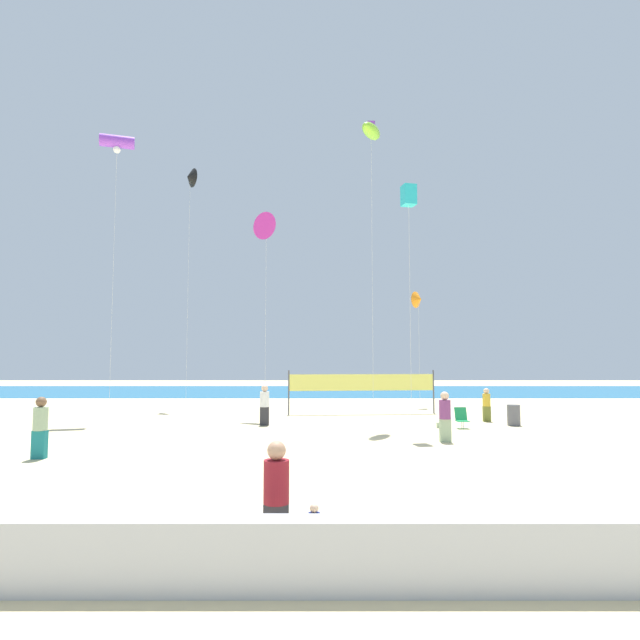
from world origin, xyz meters
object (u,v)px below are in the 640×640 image
toddler_figure (315,529)px  trash_barrel (515,415)px  mother_figure (277,494)px  volleyball_net (363,384)px  beachgoer_white_shirt (265,404)px  folding_beach_chair (462,417)px  beachgoer_sage_shirt (41,425)px  beach_handbag (441,425)px  kite_orange_delta (419,300)px  kite_black_delta (191,178)px  kite_violet_tube (118,143)px  kite_cyan_box (409,196)px  kite_magenta_delta (267,227)px  beachgoer_mustard_shirt (487,404)px  beachgoer_plum_shirt (446,415)px  kite_lime_inflatable (372,131)px

toddler_figure → trash_barrel: 18.28m
mother_figure → volleyball_net: size_ratio=0.21×
beachgoer_white_shirt → folding_beach_chair: size_ratio=2.06×
beachgoer_sage_shirt → beach_handbag: beachgoer_sage_shirt is taller
toddler_figure → kite_orange_delta: size_ratio=0.11×
kite_black_delta → beachgoer_sage_shirt: bearing=-89.7°
beachgoer_sage_shirt → kite_violet_tube: (-2.28, 10.93, 13.42)m
beachgoer_sage_shirt → kite_cyan_box: bearing=-44.8°
toddler_figure → kite_black_delta: kite_black_delta is taller
beach_handbag → kite_magenta_delta: kite_magenta_delta is taller
folding_beach_chair → kite_black_delta: 23.10m
toddler_figure → beachgoer_sage_shirt: beachgoer_sage_shirt is taller
trash_barrel → kite_magenta_delta: (-11.67, 3.81, 9.67)m
beachgoer_sage_shirt → beach_handbag: 15.47m
folding_beach_chair → beachgoer_mustard_shirt: bearing=57.2°
beachgoer_plum_shirt → beach_handbag: 4.11m
folding_beach_chair → kite_black_delta: size_ratio=0.06×
kite_magenta_delta → kite_cyan_box: bearing=-43.8°
trash_barrel → kite_violet_tube: 24.13m
beachgoer_white_shirt → beachgoer_plum_shirt: (7.05, -4.87, -0.01)m
beachgoer_plum_shirt → kite_violet_tube: 21.73m
beachgoer_mustard_shirt → kite_lime_inflatable: (-5.58, -0.98, 13.14)m
kite_cyan_box → kite_violet_tube: 16.07m
beachgoer_mustard_shirt → kite_black_delta: bearing=134.1°
kite_cyan_box → kite_lime_inflatable: kite_lime_inflatable is taller
mother_figure → beachgoer_sage_shirt: bearing=157.8°
beachgoer_plum_shirt → kite_orange_delta: (1.87, 14.76, 5.92)m
mother_figure → volleyball_net: 21.31m
mother_figure → kite_magenta_delta: bearing=119.7°
beachgoer_white_shirt → folding_beach_chair: 8.76m
trash_barrel → toddler_figure: bearing=-119.0°
beachgoer_plum_shirt → beachgoer_mustard_shirt: bearing=-67.6°
trash_barrel → volleyball_net: bearing=141.3°
beachgoer_white_shirt → folding_beach_chair: bearing=-141.3°
beachgoer_plum_shirt → kite_orange_delta: size_ratio=0.24×
volleyball_net → kite_violet_tube: kite_violet_tube is taller
beachgoer_white_shirt → folding_beach_chair: beachgoer_white_shirt is taller
beachgoer_plum_shirt → kite_black_delta: size_ratio=0.12×
mother_figure → toddler_figure: 0.76m
beachgoer_white_shirt → kite_magenta_delta: size_ratio=0.17×
kite_black_delta → mother_figure: bearing=-72.9°
beachgoer_mustard_shirt → kite_black_delta: 23.13m
beach_handbag → kite_lime_inflatable: kite_lime_inflatable is taller
beachgoer_white_shirt → beachgoer_plum_shirt: 8.57m
beachgoer_plum_shirt → kite_cyan_box: kite_cyan_box is taller
kite_black_delta → kite_violet_tube: 7.06m
volleyball_net → kite_cyan_box: 11.29m
volleyball_net → kite_black_delta: 17.68m
beach_handbag → kite_orange_delta: kite_orange_delta is taller
kite_orange_delta → kite_black_delta: kite_black_delta is taller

